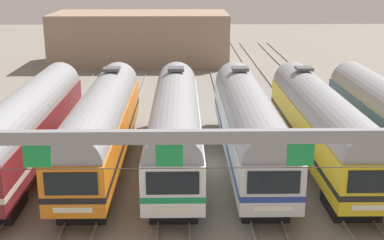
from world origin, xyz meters
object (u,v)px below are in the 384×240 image
at_px(commuter_train_orange, 102,123).
at_px(catenary_gantry, 235,162).
at_px(commuter_train_maroon, 28,123).
at_px(commuter_train_silver, 248,122).
at_px(commuter_train_white, 175,123).
at_px(commuter_train_yellow, 321,122).

distance_m(commuter_train_orange, catenary_gantry, 15.21).
height_order(commuter_train_maroon, commuter_train_silver, commuter_train_silver).
bearing_deg(commuter_train_orange, commuter_train_maroon, -179.94).
bearing_deg(catenary_gantry, commuter_train_maroon, 128.68).
xyz_separation_m(commuter_train_white, catenary_gantry, (2.16, -13.50, 2.69)).
xyz_separation_m(commuter_train_white, commuter_train_yellow, (8.64, 0.00, 0.00)).
height_order(commuter_train_white, commuter_train_yellow, same).
bearing_deg(commuter_train_orange, commuter_train_silver, 0.00).
relative_size(commuter_train_silver, catenary_gantry, 0.67).
bearing_deg(commuter_train_orange, commuter_train_white, 0.00).
bearing_deg(commuter_train_orange, catenary_gantry, -64.35).
bearing_deg(commuter_train_orange, commuter_train_yellow, 0.00).
bearing_deg(commuter_train_silver, commuter_train_white, 180.00).
relative_size(commuter_train_maroon, commuter_train_yellow, 1.00).
distance_m(commuter_train_maroon, commuter_train_silver, 12.96).
bearing_deg(commuter_train_silver, catenary_gantry, -99.09).
xyz_separation_m(commuter_train_maroon, commuter_train_silver, (12.96, 0.00, 0.00)).
xyz_separation_m(commuter_train_orange, commuter_train_yellow, (12.96, 0.00, 0.00)).
bearing_deg(commuter_train_maroon, commuter_train_white, 0.03).
distance_m(commuter_train_maroon, commuter_train_white, 8.64).
relative_size(commuter_train_orange, commuter_train_silver, 1.00).
distance_m(commuter_train_orange, commuter_train_white, 4.32).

